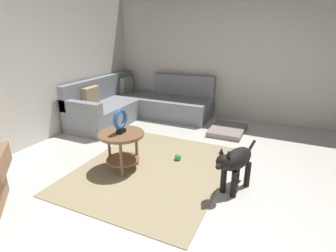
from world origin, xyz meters
The scene contains 10 objects.
ground_plane centered at (0.00, 0.00, -0.05)m, with size 6.00×6.00×0.10m, color silver.
wall_back centered at (0.00, 2.94, 1.35)m, with size 6.00×0.12×2.70m, color silver.
wall_right centered at (2.94, 0.00, 1.35)m, with size 0.12×6.00×2.70m, color silver.
area_rug centered at (0.15, 0.70, 0.01)m, with size 2.30×1.90×0.01m, color tan.
sectional_couch centered at (1.99, 2.02, 0.29)m, with size 2.20×2.25×0.88m.
side_table centered at (-0.02, 1.06, 0.42)m, with size 0.60×0.60×0.54m.
torus_sculpture centered at (-0.02, 1.06, 0.71)m, with size 0.28×0.08×0.33m.
dog_bed_mat centered at (1.98, 0.08, 0.04)m, with size 0.80×0.60×0.09m, color gray.
dog centered at (0.10, -0.42, 0.38)m, with size 0.82×0.38×0.63m.
dog_toy_ball centered at (0.54, 0.48, 0.05)m, with size 0.10×0.10×0.10m, color green.
Camera 1 is at (-2.70, -0.86, 1.81)m, focal length 28.36 mm.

